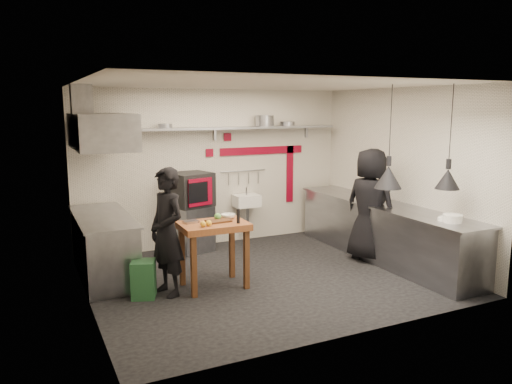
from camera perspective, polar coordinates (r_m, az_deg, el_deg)
name	(u,v)px	position (r m, az deg, el deg)	size (l,w,h in m)	color
floor	(266,277)	(7.50, 1.18, -9.70)	(5.00, 5.00, 0.00)	black
ceiling	(267,84)	(7.08, 1.27, 12.20)	(5.00, 5.00, 0.00)	beige
wall_back	(215,168)	(9.06, -4.75, 2.77)	(5.00, 0.04, 2.80)	beige
wall_front	(355,211)	(5.39, 11.29, -2.19)	(5.00, 0.04, 2.80)	beige
wall_left	(84,197)	(6.45, -19.05, -0.59)	(0.04, 4.20, 2.80)	beige
wall_right	(402,174)	(8.56, 16.36, 2.00)	(0.04, 4.20, 2.80)	beige
red_band_horiz	(262,150)	(9.39, 0.71, 4.77)	(1.70, 0.02, 0.14)	maroon
red_band_vert	(290,174)	(9.72, 3.88, 2.07)	(0.14, 0.02, 1.10)	maroon
red_tile_a	(228,137)	(9.09, -3.27, 6.29)	(0.14, 0.02, 0.14)	maroon
red_tile_b	(210,153)	(8.98, -5.33, 4.49)	(0.14, 0.02, 0.14)	maroon
back_shelf	(218,128)	(8.84, -4.40, 7.28)	(4.60, 0.34, 0.04)	gray
shelf_bracket_left	(105,136)	(8.50, -16.88, 6.12)	(0.04, 0.06, 0.24)	gray
shelf_bracket_mid	(215,134)	(8.98, -4.74, 6.68)	(0.04, 0.06, 0.24)	gray
shelf_bracket_right	(306,131)	(9.82, 5.76, 6.92)	(0.04, 0.06, 0.24)	gray
pan_far_left	(123,126)	(8.39, -14.91, 7.30)	(0.26, 0.26, 0.09)	gray
pan_mid_left	(165,126)	(8.54, -10.35, 7.44)	(0.24, 0.24, 0.07)	gray
stock_pot	(265,121)	(9.20, 0.99, 8.16)	(0.33, 0.33, 0.20)	gray
pan_right	(287,124)	(9.43, 3.60, 7.81)	(0.27, 0.27, 0.08)	gray
oven_stand	(193,229)	(8.76, -7.25, -4.17)	(0.60, 0.54, 0.80)	gray
combi_oven	(191,189)	(8.63, -7.48, 0.29)	(0.64, 0.60, 0.58)	black
oven_door	(200,192)	(8.35, -6.38, -0.01)	(0.46, 0.03, 0.46)	maroon
oven_glass	(198,192)	(8.32, -6.62, -0.05)	(0.38, 0.02, 0.34)	black
hand_sink	(246,201)	(9.20, -1.10, -1.00)	(0.46, 0.34, 0.22)	white
sink_tap	(246,191)	(9.17, -1.10, 0.11)	(0.03, 0.03, 0.14)	gray
sink_drain	(247,224)	(9.26, -0.98, -3.72)	(0.06, 0.06, 0.66)	gray
utensil_rail	(243,171)	(9.24, -1.46, 2.44)	(0.02, 0.02, 0.90)	gray
counter_right	(383,232)	(8.51, 14.28, -4.47)	(0.70, 3.80, 0.90)	gray
counter_right_top	(384,205)	(8.41, 14.42, -1.39)	(0.76, 3.90, 0.03)	gray
plate_stack	(452,218)	(7.35, 21.53, -2.82)	(0.26, 0.26, 0.11)	white
small_bowl_right	(445,219)	(7.42, 20.76, -2.89)	(0.19, 0.19, 0.05)	white
counter_left	(104,247)	(7.72, -16.97, -6.07)	(0.70, 1.90, 0.90)	gray
counter_left_top	(102,217)	(7.61, -17.15, -2.70)	(0.76, 2.00, 0.03)	gray
extractor_hood	(101,131)	(7.45, -17.24, 6.65)	(0.78, 1.60, 0.50)	gray
hood_duct	(81,103)	(7.41, -19.34, 9.62)	(0.28, 0.28, 0.50)	gray
green_bin	(144,279)	(6.83, -12.73, -9.70)	(0.30, 0.30, 0.50)	#1E4F2A
prep_table	(214,255)	(7.01, -4.84, -7.18)	(0.92, 0.64, 0.92)	brown
cutting_board	(218,221)	(6.94, -4.32, -3.30)	(0.32, 0.23, 0.03)	#522E18
pepper_mill	(238,216)	(6.82, -2.04, -2.77)	(0.05, 0.05, 0.20)	black
lemon_a	(203,224)	(6.66, -6.06, -3.65)	(0.08, 0.08, 0.08)	gold
lemon_b	(209,223)	(6.70, -5.42, -3.57)	(0.08, 0.08, 0.08)	gold
veg_ball	(218,217)	(7.03, -4.40, -2.82)	(0.10, 0.10, 0.10)	#559B41
steel_tray	(191,222)	(6.92, -7.46, -3.39)	(0.20, 0.13, 0.03)	gray
bowl	(228,216)	(7.13, -3.21, -2.78)	(0.20, 0.20, 0.06)	white
heat_lamp_near	(390,137)	(7.28, 15.07, 6.07)	(0.39, 0.39, 1.46)	black
heat_lamp_far	(450,137)	(7.31, 21.33, 5.85)	(0.33, 0.33, 1.43)	black
chef_left	(167,232)	(6.72, -10.13, -4.52)	(0.63, 0.41, 1.72)	black
chef_right	(370,205)	(8.29, 12.90, -1.46)	(0.90, 0.59, 1.84)	black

